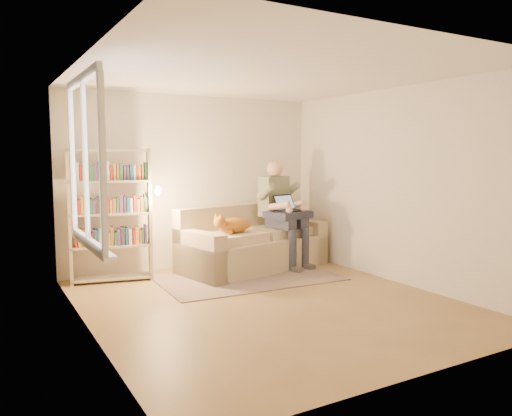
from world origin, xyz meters
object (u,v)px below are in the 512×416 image
sofa (252,246)px  cat (229,225)px  laptop (290,207)px  bookshelf (111,209)px  person (281,207)px

sofa → cat: (-0.50, -0.25, 0.38)m
laptop → bookshelf: size_ratio=0.24×
bookshelf → person: bearing=4.8°
sofa → person: (0.47, -0.07, 0.57)m
person → laptop: bearing=-70.0°
laptop → bookshelf: bearing=158.1°
laptop → bookshelf: (-2.59, 0.45, 0.06)m
laptop → person: bearing=110.0°
person → bookshelf: (-2.50, 0.31, 0.08)m
sofa → bookshelf: bookshelf is taller
cat → bookshelf: size_ratio=0.40×
cat → bookshelf: bookshelf is taller
person → laptop: (0.09, -0.14, 0.02)m
sofa → cat: bearing=-165.2°
person → bookshelf: bookshelf is taller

